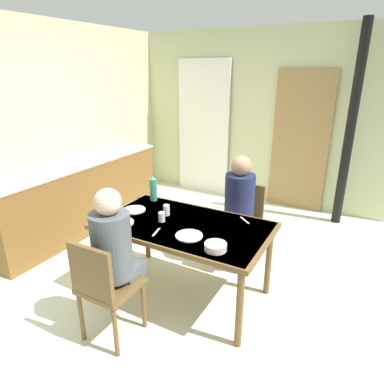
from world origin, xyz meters
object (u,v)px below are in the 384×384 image
Objects in this scene: serving_bowl_center at (216,247)px; person_near_diner at (113,243)px; chair_far_diner at (242,220)px; dining_table at (184,231)px; kitchen_counter at (79,195)px; person_far_diner at (239,199)px; chair_near_diner at (104,285)px; water_bottle_green_near at (153,189)px.

person_near_diner is at bearing -150.68° from serving_bowl_center.
dining_table is at bearing 71.71° from chair_far_diner.
person_far_diner is (2.18, 0.07, 0.33)m from kitchen_counter.
chair_far_diner is 1.13× the size of person_near_diner.
chair_near_diner is 1.13× the size of person_near_diner.
serving_bowl_center reaches higher than dining_table.
person_near_diner is 1.40m from person_far_diner.
water_bottle_green_near is at bearing 148.06° from serving_bowl_center.
chair_far_diner is at bearing 5.39° from kitchen_counter.
kitchen_counter reaches higher than chair_far_diner.
kitchen_counter is at bearing 143.78° from person_near_diner.
chair_far_diner is at bearing 28.82° from water_bottle_green_near.
chair_near_diner is (1.69, -1.37, 0.05)m from kitchen_counter.
chair_near_diner is at bearing -74.03° from water_bottle_green_near.
kitchen_counter is 2.53m from serving_bowl_center.
person_near_diner is at bearing -36.22° from kitchen_counter.
person_far_diner is at bearing 100.60° from serving_bowl_center.
chair_far_diner is (2.18, 0.21, 0.05)m from kitchen_counter.
kitchen_counter is 15.11× the size of serving_bowl_center.
serving_bowl_center is at bearing 99.27° from chair_far_diner.
person_near_diner is (-0.49, -1.44, 0.28)m from chair_far_diner.
water_bottle_green_near is at bearing 108.03° from person_near_diner.
kitchen_counter is at bearing 140.89° from chair_near_diner.
person_far_diner is at bearing 20.98° from water_bottle_green_near.
person_near_diner is at bearing -71.97° from water_bottle_green_near.
person_near_diner reaches higher than dining_table.
dining_table is 8.85× the size of serving_bowl_center.
person_far_diner is at bearing 1.83° from kitchen_counter.
person_far_diner is (-0.00, -0.14, 0.28)m from chair_far_diner.
water_bottle_green_near is (-0.82, -0.31, 0.06)m from person_far_diner.
chair_near_diner is 1.55m from person_far_diner.
chair_near_diner is at bearing -106.43° from dining_table.
chair_near_diner is 3.29× the size of water_bottle_green_near.
chair_near_diner is 1.23m from water_bottle_green_near.
person_near_diner is (1.69, -1.24, 0.33)m from kitchen_counter.
chair_near_diner is 1.00× the size of chair_far_diner.
water_bottle_green_near reaches higher than kitchen_counter.
person_near_diner is 4.53× the size of serving_bowl_center.
person_near_diner is 0.77m from serving_bowl_center.
person_far_diner is (0.26, 0.65, 0.13)m from dining_table.
serving_bowl_center is at bearing -20.08° from kitchen_counter.
person_far_diner reaches higher than chair_near_diner.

